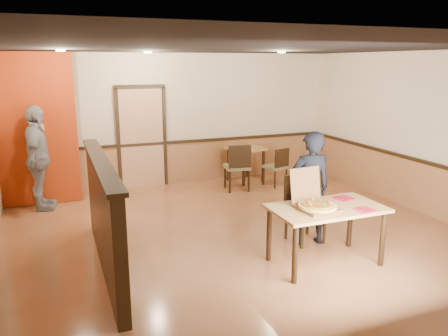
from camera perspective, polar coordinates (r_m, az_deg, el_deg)
The scene contains 26 objects.
floor at distance 6.67m, azimuth 2.34°, elevation -9.35°, with size 7.00×7.00×0.00m, color #B77247.
ceiling at distance 6.14m, azimuth 2.60°, elevation 15.47°, with size 7.00×7.00×0.00m, color black.
wall_back at distance 9.52m, azimuth -6.06°, elevation 6.30°, with size 7.00×7.00×0.00m, color beige.
wall_right at distance 8.29m, azimuth 25.29°, elevation 3.99°, with size 7.00×7.00×0.00m, color beige.
wainscot_back at distance 9.66m, azimuth -5.87°, elevation 0.69°, with size 7.00×0.04×0.90m, color #99663D.
chair_rail_back at distance 9.55m, azimuth -5.91°, elevation 3.41°, with size 7.00×0.06×0.06m, color black.
wainscot_right at distance 8.46m, azimuth 24.50°, elevation -2.37°, with size 0.04×7.00×0.90m, color #99663D.
chair_rail_right at distance 8.33m, azimuth 24.72°, elevation 0.73°, with size 0.06×7.00×0.06m, color black.
back_door at distance 9.36m, azimuth -10.68°, elevation 3.85°, with size 0.90×0.06×2.10m, color tan.
booth_partition at distance 5.75m, azimuth -15.44°, elevation -5.81°, with size 0.20×3.10×1.44m.
red_accent_panel at distance 8.71m, azimuth -23.92°, elevation 4.53°, with size 1.60×0.20×2.78m, color #A02D0B.
spot_a at distance 7.42m, azimuth -20.56°, elevation 14.18°, with size 0.14×0.14×0.02m, color #FFF0B2.
spot_b at distance 8.29m, azimuth -9.93°, elevation 14.67°, with size 0.14×0.14×0.02m, color #FFF0B2.
spot_c at distance 8.11m, azimuth 7.55°, elevation 14.78°, with size 0.14×0.14×0.02m, color #FFF0B2.
main_table at distance 5.85m, azimuth 13.23°, elevation -5.97°, with size 1.46×0.84×0.78m.
diner_chair at distance 6.60m, azimuth 10.28°, elevation -4.82°, with size 0.53×0.53×0.98m.
side_chair_left at distance 8.99m, azimuth 1.82°, elevation 0.36°, with size 0.55×0.55×0.99m.
side_chair_right at distance 9.41m, azimuth 6.99°, elevation 0.36°, with size 0.52×0.52×0.84m.
side_table at distance 9.71m, azimuth 2.88°, elevation 1.64°, with size 0.87×0.87×0.76m.
diner at distance 6.39m, azimuth 11.15°, elevation -2.66°, with size 0.61×0.40×1.67m, color black.
passerby at distance 8.41m, azimuth -23.10°, elevation 1.13°, with size 1.10×0.46×1.88m, color gray.
pizza_box at distance 5.70m, azimuth 11.79°, elevation -4.61°, with size 0.50×0.57×0.48m.
pizza at distance 5.66m, azimuth 12.09°, elevation -4.86°, with size 0.49×0.49×0.03m, color gold.
napkin_near at distance 5.83m, azimuth 17.94°, elevation -5.20°, with size 0.25×0.25×0.01m.
napkin_far at distance 6.22m, azimuth 15.34°, elevation -3.82°, with size 0.28×0.28×0.01m.
condiment at distance 9.60m, azimuth 2.95°, elevation 3.08°, with size 0.07×0.07×0.17m, color #94451A.
Camera 1 is at (-2.47, -5.62, 2.60)m, focal length 35.00 mm.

